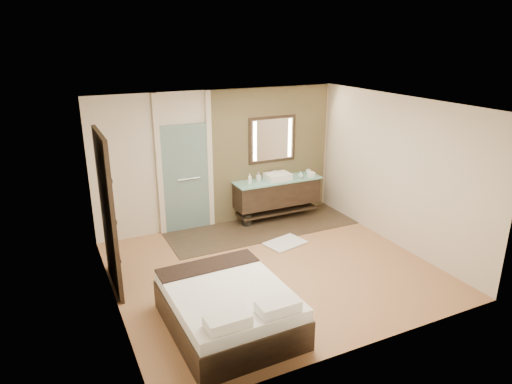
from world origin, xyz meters
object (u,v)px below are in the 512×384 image
bed (228,308)px  vanity (277,192)px  waste_bin (247,219)px  mirror_unit (272,139)px

bed → vanity: bearing=51.2°
vanity → waste_bin: bearing=-174.6°
vanity → waste_bin: 0.86m
mirror_unit → waste_bin: 1.71m
bed → waste_bin: bearing=60.2°
vanity → bed: size_ratio=0.98×
vanity → bed: vanity is taller
bed → waste_bin: (1.64, 3.01, -0.17)m
mirror_unit → bed: 4.29m
mirror_unit → waste_bin: mirror_unit is taller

